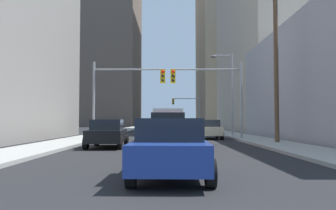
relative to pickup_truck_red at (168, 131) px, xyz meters
The scene contains 16 objects.
sidewalk_left 34.84m from the pickup_truck_red, 100.70° to the left, with size 2.78×160.00×0.15m, color #9E9E99.
sidewalk_right 34.83m from the pickup_truck_red, 79.34° to the left, with size 2.78×160.00×0.15m, color #9E9E99.
pickup_truck_red is the anchor object (origin of this frame).
cargo_van_white 6.79m from the pickup_truck_red, 89.58° to the left, with size 2.16×5.24×2.26m.
sedan_blue 9.37m from the pickup_truck_red, 89.51° to the right, with size 1.95×4.25×1.52m.
sedan_black 3.32m from the pickup_truck_red, behind, with size 1.96×4.27×1.52m.
sedan_beige 9.80m from the pickup_truck_red, 70.48° to the left, with size 1.95×4.24×1.52m.
sedan_green 23.73m from the pickup_truck_red, 81.69° to the left, with size 1.95×4.25×1.52m.
traffic_signal_near_left 9.18m from the pickup_truck_red, 112.04° to the left, with size 5.57×0.44×6.00m.
traffic_signal_near_right 9.18m from the pickup_truck_red, 67.96° to the left, with size 5.52×0.44×6.00m.
traffic_signal_far_right 43.17m from the pickup_truck_red, 85.36° to the left, with size 4.98×0.44×6.00m.
utility_pole_right 8.71m from the pickup_truck_red, 23.13° to the left, with size 2.20×0.28×10.80m.
street_lamp_right 13.88m from the pickup_truck_red, 66.03° to the left, with size 2.02×0.32×7.50m.
building_left_far_tower 81.86m from the pickup_truck_red, 101.89° to the left, with size 15.13×27.97×55.91m, color #66564C.
building_right_mid_block 37.96m from the pickup_truck_red, 57.23° to the left, with size 20.20×28.65×30.38m, color #B7A893.
building_right_far_highrise 83.80m from the pickup_truck_red, 74.68° to the left, with size 24.01×28.79×57.80m, color tan.
Camera 1 is at (0.03, -2.38, 1.47)m, focal length 36.58 mm.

